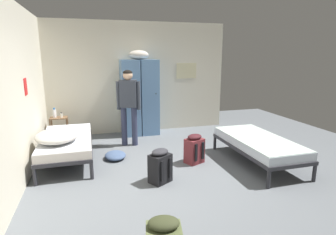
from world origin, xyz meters
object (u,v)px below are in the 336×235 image
object	(u,v)px
locker_bank	(140,96)
clothes_pile_denim	(115,155)
bedding_heap	(57,136)
shelf_unit	(59,127)
bed_left_rear	(67,142)
backpack_maroon	(194,149)
lotion_bottle	(61,115)
person_traveler	(129,101)
backpack_black	(160,166)
bed_right	(258,143)
water_bottle	(54,113)

from	to	relation	value
locker_bank	clothes_pile_denim	xyz separation A→B (m)	(-0.78, -1.57, -0.90)
bedding_heap	shelf_unit	bearing A→B (deg)	94.33
bed_left_rear	backpack_maroon	distance (m)	2.37
bed_left_rear	lotion_bottle	world-z (taller)	lotion_bottle
person_traveler	clothes_pile_denim	xyz separation A→B (m)	(-0.39, -0.76, -0.93)
shelf_unit	bedding_heap	world-z (taller)	bedding_heap
backpack_black	bedding_heap	bearing A→B (deg)	146.77
locker_bank	shelf_unit	distance (m)	2.00
person_traveler	backpack_maroon	size ratio (longest dim) A/B	3.01
person_traveler	lotion_bottle	size ratio (longest dim) A/B	13.15
backpack_black	clothes_pile_denim	xyz separation A→B (m)	(-0.58, 1.20, -0.19)
person_traveler	clothes_pile_denim	size ratio (longest dim) A/B	3.39
lotion_bottle	backpack_maroon	bearing A→B (deg)	-39.71
lotion_bottle	backpack_black	bearing A→B (deg)	-58.18
person_traveler	shelf_unit	bearing A→B (deg)	154.93
bedding_heap	locker_bank	bearing A→B (deg)	44.35
locker_bank	backpack_maroon	distance (m)	2.36
shelf_unit	clothes_pile_denim	bearing A→B (deg)	-52.59
bed_right	backpack_black	distance (m)	1.95
water_bottle	backpack_black	size ratio (longest dim) A/B	0.41
lotion_bottle	bedding_heap	bearing A→B (deg)	-88.07
locker_bank	backpack_maroon	bearing A→B (deg)	-74.38
water_bottle	lotion_bottle	world-z (taller)	water_bottle
bedding_heap	backpack_black	world-z (taller)	bedding_heap
backpack_black	clothes_pile_denim	bearing A→B (deg)	115.74
locker_bank	bedding_heap	size ratio (longest dim) A/B	2.45
person_traveler	water_bottle	distance (m)	1.78
bedding_heap	water_bottle	size ratio (longest dim) A/B	3.79
bed_right	lotion_bottle	xyz separation A→B (m)	(-3.56, 2.37, 0.24)
bedding_heap	person_traveler	distance (m)	1.72
bed_left_rear	backpack_black	xyz separation A→B (m)	(1.45, -1.32, -0.12)
bed_left_rear	person_traveler	xyz separation A→B (m)	(1.26, 0.64, 0.62)
locker_bank	shelf_unit	world-z (taller)	locker_bank
clothes_pile_denim	shelf_unit	bearing A→B (deg)	127.41
shelf_unit	person_traveler	xyz separation A→B (m)	(1.51, -0.71, 0.65)
bed_left_rear	backpack_maroon	bearing A→B (deg)	-17.62
backpack_black	backpack_maroon	size ratio (longest dim) A/B	1.00
locker_bank	backpack_black	bearing A→B (deg)	-94.18
backpack_black	clothes_pile_denim	distance (m)	1.35
locker_bank	backpack_maroon	world-z (taller)	locker_bank
shelf_unit	backpack_maroon	bearing A→B (deg)	-39.46
person_traveler	bedding_heap	bearing A→B (deg)	-146.30
locker_bank	bed_left_rear	bearing A→B (deg)	-138.69
bedding_heap	lotion_bottle	distance (m)	1.59
person_traveler	water_bottle	xyz separation A→B (m)	(-1.59, 0.73, -0.33)
bed_right	shelf_unit	bearing A→B (deg)	146.38
locker_bank	bedding_heap	xyz separation A→B (m)	(-1.78, -1.74, -0.38)
bedding_heap	person_traveler	bearing A→B (deg)	33.70
bed_right	water_bottle	xyz separation A→B (m)	(-3.71, 2.43, 0.29)
person_traveler	backpack_black	bearing A→B (deg)	-84.56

